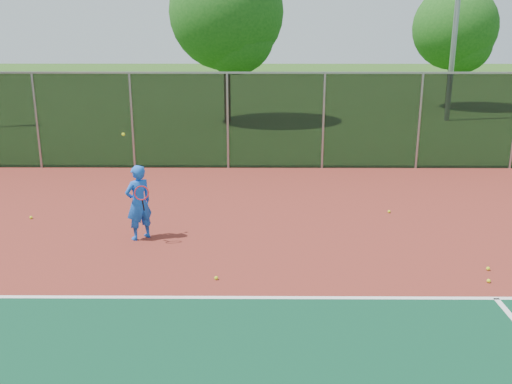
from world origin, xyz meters
TOP-DOWN VIEW (x-y plane):
  - court_apron at (0.00, 2.00)m, footprint 30.00×20.00m
  - fence_back at (0.00, 12.00)m, footprint 30.00×0.06m
  - tennis_player at (-4.56, 5.76)m, footprint 0.70×0.76m
  - practice_ball_0 at (-2.78, 3.72)m, footprint 0.07×0.07m
  - practice_ball_1 at (2.12, 3.63)m, footprint 0.07×0.07m
  - practice_ball_2 at (1.18, 7.52)m, footprint 0.07×0.07m
  - practice_ball_3 at (-7.42, 7.02)m, footprint 0.07×0.07m
  - practice_ball_6 at (2.31, 4.16)m, footprint 0.07×0.07m
  - tree_back_left at (-3.39, 20.60)m, footprint 5.09×5.09m
  - tree_back_mid at (8.33, 25.31)m, footprint 4.37×4.37m

SIDE VIEW (x-z plane):
  - court_apron at x=0.00m, z-range 0.00..0.02m
  - practice_ball_0 at x=-2.78m, z-range 0.02..0.09m
  - practice_ball_1 at x=2.12m, z-range 0.02..0.09m
  - practice_ball_2 at x=1.18m, z-range 0.02..0.09m
  - practice_ball_3 at x=-7.42m, z-range 0.02..0.09m
  - practice_ball_6 at x=2.31m, z-range 0.02..0.09m
  - tennis_player at x=-4.56m, z-range -0.31..1.99m
  - fence_back at x=0.00m, z-range 0.05..3.08m
  - tree_back_mid at x=8.33m, z-range 0.82..7.24m
  - tree_back_left at x=-3.39m, z-range 0.95..8.43m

